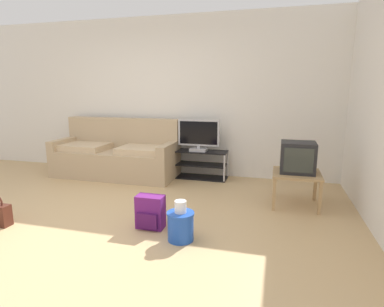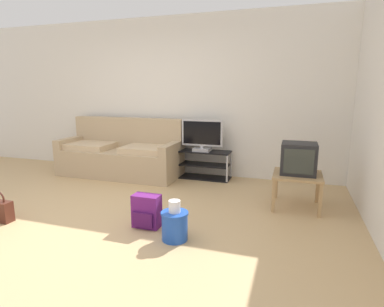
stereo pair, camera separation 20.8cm
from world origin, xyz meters
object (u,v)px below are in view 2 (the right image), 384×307
Objects in this scene: side_table at (297,178)px; crt_tv at (299,158)px; backpack at (147,211)px; couch at (122,155)px; flat_tv at (202,136)px; tv_stand at (202,164)px; cleaning_bucket at (175,224)px.

side_table is 0.25m from crt_tv.
couch is at bearing 145.50° from backpack.
side_table is at bearing -30.63° from flat_tv.
tv_stand is 2.63× the size of backpack.
backpack is at bearing -90.71° from flat_tv.
backpack is at bearing -53.02° from couch.
couch is 1.48m from flat_tv.
cleaning_bucket is (0.38, -2.25, -0.06)m from tv_stand.
flat_tv is (-0.00, -0.02, 0.49)m from tv_stand.
side_table is at bearing 54.81° from backpack.
tv_stand is 2.32× the size of cleaning_bucket.
couch is 3.02m from side_table.
side_table reaches higher than cleaning_bucket.
flat_tv is at bearing -90.00° from tv_stand.
backpack is (-1.55, -1.15, -0.46)m from crt_tv.
side_table reaches higher than backpack.
cleaning_bucket is (1.79, -2.04, -0.18)m from couch.
backpack is at bearing -90.70° from tv_stand.
side_table is at bearing -31.25° from tv_stand.
crt_tv is at bearing -30.80° from tv_stand.
flat_tv reaches higher than couch.
side_table is at bearing -13.62° from couch.
crt_tv is 1.98m from backpack.
flat_tv is 1.64× the size of crt_tv.
cleaning_bucket is at bearing -130.90° from side_table.
tv_stand reaches higher than cleaning_bucket.
tv_stand reaches higher than backpack.
crt_tv is (1.52, -0.91, 0.40)m from tv_stand.
backpack is at bearing -143.33° from crt_tv.
crt_tv is 1.82m from cleaning_bucket.
crt_tv is (0.00, 0.02, 0.25)m from side_table.
tv_stand is at bearing 99.49° from cleaning_bucket.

